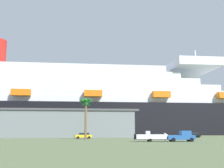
{
  "coord_description": "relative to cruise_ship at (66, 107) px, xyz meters",
  "views": [
    {
      "loc": [
        -21.57,
        -71.8,
        2.29
      ],
      "look_at": [
        -7.18,
        31.0,
        19.47
      ],
      "focal_mm": 44.88,
      "sensor_mm": 36.0,
      "label": 1
    }
  ],
  "objects": [
    {
      "name": "terminal_building",
      "position": [
        -11.73,
        -41.95,
        -9.16
      ],
      "size": [
        72.4,
        24.0,
        8.91
      ],
      "color": "slate",
      "rests_on": "ground_plane"
    },
    {
      "name": "parked_car_yellow_taxi",
      "position": [
        6.27,
        -60.15,
        -12.81
      ],
      "size": [
        4.89,
        2.58,
        1.58
      ],
      "color": "yellow",
      "rests_on": "ground_plane"
    },
    {
      "name": "ground_plane",
      "position": [
        24.77,
        -37.92,
        -13.64
      ],
      "size": [
        600.0,
        600.0,
        0.0
      ],
      "primitive_type": "plane",
      "color": "#66754C"
    },
    {
      "name": "cruise_ship",
      "position": [
        0.0,
        0.0,
        0.0
      ],
      "size": [
        262.53,
        40.66,
        53.02
      ],
      "color": "black",
      "rests_on": "ground_plane"
    },
    {
      "name": "small_boat_on_trailer",
      "position": [
        19.63,
        -83.77,
        -12.68
      ],
      "size": [
        8.49,
        2.22,
        2.15
      ],
      "color": "#595960",
      "rests_on": "ground_plane"
    },
    {
      "name": "parked_car_black_coupe",
      "position": [
        41.09,
        -54.62,
        -12.81
      ],
      "size": [
        4.44,
        2.5,
        1.58
      ],
      "color": "black",
      "rests_on": "ground_plane"
    },
    {
      "name": "palm_tree",
      "position": [
        6.37,
        -71.07,
        -5.49
      ],
      "size": [
        3.12,
        3.04,
        10.1
      ],
      "color": "brown",
      "rests_on": "ground_plane"
    },
    {
      "name": "pickup_truck",
      "position": [
        25.38,
        -84.17,
        -12.6
      ],
      "size": [
        5.72,
        2.59,
        2.2
      ],
      "color": "#2659A5",
      "rests_on": "ground_plane"
    }
  ]
}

